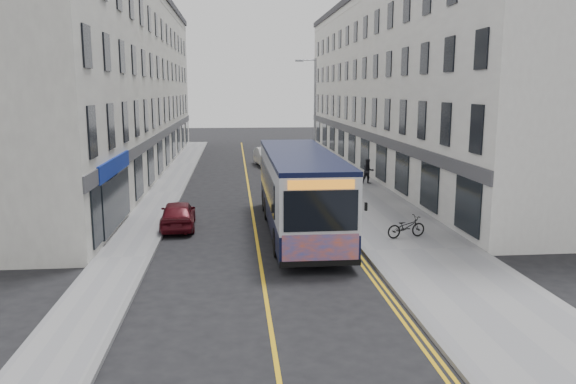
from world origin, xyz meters
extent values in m
plane|color=black|center=(0.00, 0.00, 0.00)|extent=(140.00, 140.00, 0.00)
cube|color=gray|center=(6.25, 12.00, 0.06)|extent=(4.50, 64.00, 0.12)
cube|color=gray|center=(-5.00, 12.00, 0.06)|extent=(2.00, 64.00, 0.12)
cube|color=slate|center=(4.00, 12.00, 0.07)|extent=(0.18, 64.00, 0.13)
cube|color=slate|center=(-4.00, 12.00, 0.07)|extent=(0.18, 64.00, 0.13)
cube|color=gold|center=(0.00, 12.00, 0.00)|extent=(0.12, 64.00, 0.01)
cube|color=gold|center=(3.55, 12.00, 0.00)|extent=(0.10, 64.00, 0.01)
cube|color=gold|center=(3.75, 12.00, 0.00)|extent=(0.10, 64.00, 0.01)
cube|color=white|center=(11.50, 21.00, 6.50)|extent=(6.00, 46.00, 13.00)
cube|color=silver|center=(-9.00, 21.00, 6.50)|extent=(6.00, 46.00, 13.00)
cylinder|color=#94969C|center=(4.25, 14.00, 4.00)|extent=(0.14, 0.14, 8.00)
cylinder|color=#94969C|center=(3.75, 14.00, 7.90)|extent=(1.00, 0.08, 0.08)
cube|color=#94969C|center=(3.25, 14.00, 7.85)|extent=(0.50, 0.18, 0.12)
cube|color=black|center=(1.91, 2.27, 0.87)|extent=(2.72, 11.95, 0.98)
cube|color=#B6B8BD|center=(1.91, 2.27, 2.34)|extent=(2.72, 11.95, 1.96)
cube|color=black|center=(1.91, 2.27, 3.40)|extent=(2.74, 11.95, 0.17)
cube|color=black|center=(0.53, 2.93, 2.12)|extent=(0.04, 9.34, 1.25)
cube|color=black|center=(3.28, 2.93, 2.12)|extent=(0.04, 9.34, 1.25)
cube|color=black|center=(1.91, -3.72, 2.23)|extent=(2.44, 0.04, 1.36)
cube|color=#EC5213|center=(1.91, -3.72, 0.92)|extent=(2.55, 0.04, 1.03)
cube|color=orange|center=(1.91, -3.73, 3.10)|extent=(2.17, 0.04, 0.30)
cylinder|color=black|center=(0.68, -1.31, 0.54)|extent=(0.30, 1.09, 1.09)
cylinder|color=black|center=(3.13, -1.31, 0.54)|extent=(0.30, 1.09, 1.09)
cylinder|color=black|center=(0.68, 4.66, 0.54)|extent=(0.30, 1.09, 1.09)
cylinder|color=black|center=(3.13, 4.66, 0.54)|extent=(0.30, 1.09, 1.09)
cylinder|color=black|center=(0.68, 6.62, 0.54)|extent=(0.30, 1.09, 1.09)
cylinder|color=black|center=(3.13, 6.62, 0.54)|extent=(0.30, 1.09, 1.09)
imported|color=black|center=(6.10, 0.45, 0.57)|extent=(1.79, 0.97, 0.89)
imported|color=brown|center=(4.56, 11.30, 0.95)|extent=(0.71, 0.58, 1.66)
imported|color=black|center=(7.68, 13.67, 0.93)|extent=(0.86, 0.72, 1.61)
imported|color=silver|center=(1.80, 23.64, 0.74)|extent=(2.16, 4.67, 1.48)
imported|color=#4F0D15|center=(-3.40, 3.38, 0.64)|extent=(1.68, 3.81, 1.27)
camera|label=1|loc=(-0.87, -21.31, 6.12)|focal=35.00mm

